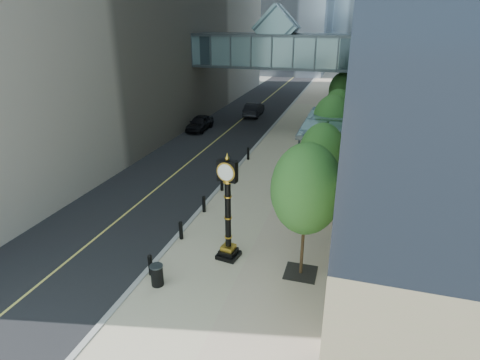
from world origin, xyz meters
name	(u,v)px	position (x,y,z in m)	size (l,w,h in m)	color
ground	(200,301)	(0.00, 0.00, 0.00)	(320.00, 320.00, 0.00)	gray
road	(263,102)	(-7.00, 40.00, 0.01)	(8.00, 180.00, 0.02)	black
sidewalk	(324,105)	(1.00, 40.00, 0.03)	(8.00, 180.00, 0.06)	tan
curb	(293,104)	(-3.00, 40.00, 0.04)	(0.25, 180.00, 0.07)	gray
skywalk	(276,49)	(-3.00, 28.00, 7.71)	(17.00, 4.20, 5.80)	slate
entrance_canopy	(328,123)	(3.48, 14.00, 4.19)	(3.00, 8.00, 4.38)	#383F44
bollard_row	(213,194)	(-2.70, 9.00, 0.51)	(0.20, 16.20, 0.90)	black
street_trees	(331,125)	(3.60, 15.19, 3.79)	(2.92, 28.81, 6.00)	black
street_clock	(228,216)	(0.14, 3.29, 2.24)	(1.08, 1.08, 5.04)	black
trash_bin	(157,276)	(-2.08, 0.42, 0.51)	(0.52, 0.52, 0.90)	black
pedestrian	(294,184)	(1.95, 10.75, 1.03)	(0.71, 0.47, 1.95)	#A29F95
car_near	(200,123)	(-9.74, 24.30, 0.75)	(1.72, 4.28, 1.46)	black
car_far	(254,109)	(-6.17, 31.96, 0.77)	(1.59, 4.57, 1.50)	black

